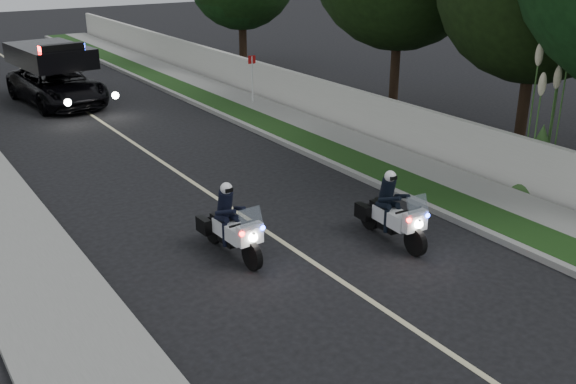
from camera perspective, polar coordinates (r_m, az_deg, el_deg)
name	(u,v)px	position (r m, az deg, el deg)	size (l,w,h in m)	color
ground	(390,314)	(12.22, 8.93, -10.48)	(120.00, 120.00, 0.00)	black
curb_right	(281,141)	(21.79, -0.60, 4.45)	(0.20, 60.00, 0.15)	gray
grass_verge	(298,138)	(22.16, 0.92, 4.75)	(1.20, 60.00, 0.16)	#193814
sidewalk_right	(329,132)	(22.89, 3.62, 5.25)	(1.40, 60.00, 0.16)	gray
property_wall	(352,110)	(23.32, 5.64, 7.20)	(0.22, 60.00, 1.50)	beige
curb_left	(26,190)	(18.88, -21.98, 0.16)	(0.20, 60.00, 0.15)	gray
lane_marking	(167,165)	(20.00, -10.52, 2.31)	(0.12, 50.00, 0.01)	#BFB78C
police_moto_left	(232,255)	(14.21, -4.94, -5.49)	(0.67, 1.92, 1.63)	silver
police_moto_right	(390,241)	(14.96, 8.95, -4.25)	(0.68, 1.94, 1.65)	silver
police_suv	(60,104)	(28.85, -19.38, 7.29)	(2.63, 5.69, 2.77)	black
sign_post	(253,106)	(26.95, -3.10, 7.55)	(0.33, 0.33, 2.12)	#A71F0B
pampas_far	(535,189)	(19.05, 20.79, 0.26)	(1.42, 1.42, 4.06)	beige
tree_right_a	(518,150)	(22.44, 19.47, 3.51)	(6.15, 6.15, 10.24)	black
tree_right_c	(392,110)	(26.50, 9.13, 7.07)	(6.63, 6.63, 11.05)	black
tree_right_d	(243,67)	(35.45, -3.95, 10.85)	(5.44, 5.44, 9.06)	#153A13
tree_right_e	(244,67)	(35.42, -3.88, 10.84)	(5.56, 5.56, 9.27)	#153510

